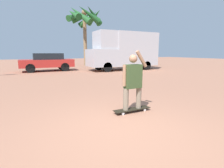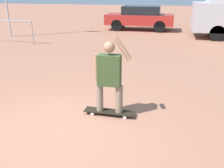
% 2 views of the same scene
% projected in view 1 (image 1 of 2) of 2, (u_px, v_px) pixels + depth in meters
% --- Properties ---
extents(ground_plane, '(80.00, 80.00, 0.00)m').
position_uv_depth(ground_plane, '(124.00, 130.00, 3.53)').
color(ground_plane, '#A36B51').
extents(skateboard, '(1.03, 0.24, 0.08)m').
position_uv_depth(skateboard, '(132.00, 109.00, 4.60)').
color(skateboard, black).
rests_on(skateboard, ground_plane).
extents(person_skateboarder, '(0.72, 0.22, 1.52)m').
position_uv_depth(person_skateboarder, '(133.00, 79.00, 4.46)').
color(person_skateboarder, gray).
rests_on(person_skateboarder, skateboard).
extents(camper_van, '(6.19, 2.11, 3.24)m').
position_uv_depth(camper_van, '(124.00, 50.00, 15.29)').
color(camper_van, black).
rests_on(camper_van, ground_plane).
extents(parked_car_red, '(4.17, 1.70, 1.46)m').
position_uv_depth(parked_car_red, '(47.00, 62.00, 14.37)').
color(parked_car_red, black).
rests_on(parked_car_red, ground_plane).
extents(palm_tree_near_van, '(4.04, 4.22, 6.54)m').
position_uv_depth(palm_tree_near_van, '(85.00, 18.00, 19.69)').
color(palm_tree_near_van, '#8E704C').
rests_on(palm_tree_near_van, ground_plane).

